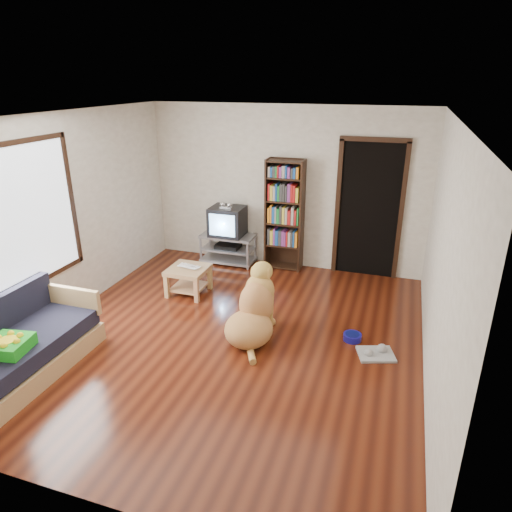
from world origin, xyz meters
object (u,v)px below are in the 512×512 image
(laptop, at_px, (187,268))
(dog_bowl, at_px, (352,337))
(green_cushion, at_px, (9,345))
(sofa, at_px, (17,352))
(bookshelf, at_px, (285,209))
(coffee_table, at_px, (188,275))
(grey_rag, at_px, (376,354))
(crt_tv, at_px, (228,221))
(dog, at_px, (254,311))
(tv_stand, at_px, (228,248))

(laptop, height_order, dog_bowl, laptop)
(green_cushion, height_order, sofa, sofa)
(bookshelf, bearing_deg, dog_bowl, -54.54)
(green_cushion, xyz_separation_m, laptop, (0.73, 2.49, -0.07))
(bookshelf, relative_size, coffee_table, 3.27)
(grey_rag, height_order, crt_tv, crt_tv)
(coffee_table, bearing_deg, green_cushion, -106.17)
(grey_rag, bearing_deg, dog_bowl, 140.19)
(laptop, distance_m, dog, 1.52)
(tv_stand, height_order, coffee_table, tv_stand)
(bookshelf, bearing_deg, sofa, -117.32)
(dog_bowl, relative_size, bookshelf, 0.12)
(dog_bowl, xyz_separation_m, grey_rag, (0.30, -0.25, -0.03))
(dog_bowl, bearing_deg, grey_rag, -39.81)
(tv_stand, relative_size, sofa, 0.50)
(sofa, relative_size, coffee_table, 3.27)
(laptop, distance_m, sofa, 2.47)
(coffee_table, bearing_deg, grey_rag, -16.38)
(laptop, bearing_deg, bookshelf, 61.62)
(coffee_table, bearing_deg, dog_bowl, -12.83)
(laptop, relative_size, dog_bowl, 1.51)
(grey_rag, relative_size, coffee_table, 0.73)
(dog, bearing_deg, tv_stand, 118.83)
(dog_bowl, distance_m, grey_rag, 0.39)
(dog_bowl, xyz_separation_m, tv_stand, (-2.33, 1.85, 0.23))
(green_cushion, bearing_deg, coffee_table, 63.88)
(bookshelf, bearing_deg, laptop, -127.08)
(green_cushion, xyz_separation_m, sofa, (-0.12, 0.18, -0.22))
(laptop, bearing_deg, grey_rag, -7.10)
(dog, bearing_deg, crt_tv, 118.59)
(laptop, relative_size, grey_rag, 0.83)
(laptop, distance_m, bookshelf, 1.87)
(dog_bowl, xyz_separation_m, bookshelf, (-1.38, 1.94, 0.96))
(dog, bearing_deg, dog_bowl, 13.33)
(grey_rag, height_order, dog, dog)
(tv_stand, bearing_deg, bookshelf, 5.63)
(grey_rag, distance_m, sofa, 3.93)
(tv_stand, bearing_deg, dog_bowl, -38.38)
(crt_tv, bearing_deg, laptop, -95.03)
(green_cushion, bearing_deg, laptop, 63.69)
(laptop, height_order, dog, dog)
(grey_rag, xyz_separation_m, bookshelf, (-1.68, 2.19, 0.99))
(laptop, distance_m, dog_bowl, 2.54)
(laptop, relative_size, dog, 0.29)
(dog_bowl, relative_size, grey_rag, 0.55)
(grey_rag, xyz_separation_m, sofa, (-3.61, -1.53, 0.25))
(laptop, xyz_separation_m, coffee_table, (0.00, 0.03, -0.13))
(crt_tv, bearing_deg, grey_rag, -38.84)
(tv_stand, distance_m, crt_tv, 0.47)
(coffee_table, bearing_deg, laptop, -90.00)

